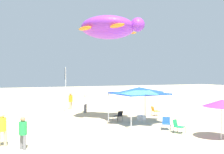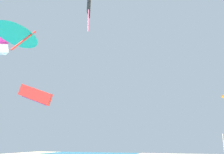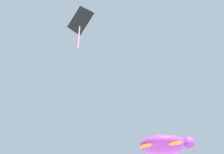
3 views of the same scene
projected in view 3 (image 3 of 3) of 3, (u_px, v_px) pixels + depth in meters
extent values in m
cube|color=black|center=(80.00, 20.00, 13.88)|extent=(1.88, 1.14, 2.16)
cylinder|color=pink|center=(79.00, 37.00, 13.31)|extent=(0.08, 0.08, 1.53)
ellipsoid|color=purple|center=(163.00, 145.00, 21.08)|extent=(5.28, 5.37, 2.07)
sphere|color=purple|center=(189.00, 143.00, 20.57)|extent=(1.03, 1.03, 1.03)
ellipsoid|color=orange|center=(177.00, 149.00, 21.99)|extent=(0.65, 1.61, 0.23)
ellipsoid|color=orange|center=(175.00, 143.00, 19.44)|extent=(1.69, 0.91, 0.23)
ellipsoid|color=orange|center=(149.00, 150.00, 22.32)|extent=(0.65, 1.61, 0.23)
ellipsoid|color=orange|center=(146.00, 146.00, 20.36)|extent=(1.69, 0.91, 0.23)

